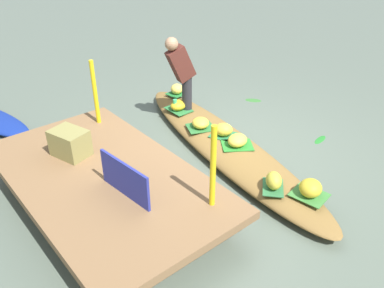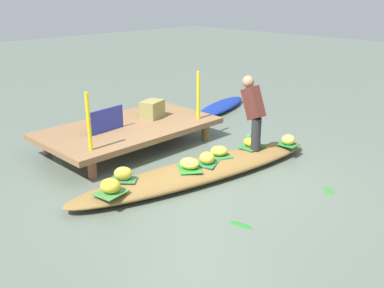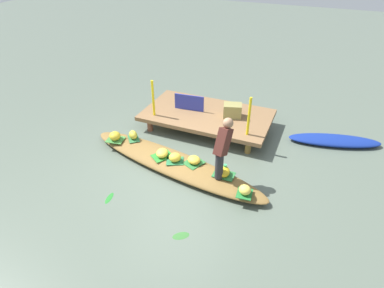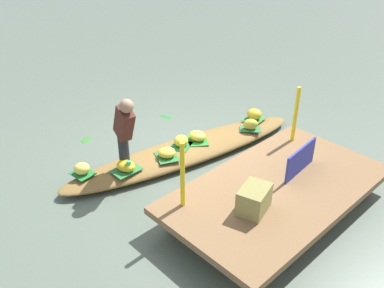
% 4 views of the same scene
% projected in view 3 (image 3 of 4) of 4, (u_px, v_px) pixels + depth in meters
% --- Properties ---
extents(canal_water, '(40.00, 40.00, 0.00)m').
position_uv_depth(canal_water, '(173.00, 167.00, 7.01)').
color(canal_water, '#5A6658').
rests_on(canal_water, ground).
extents(dock_platform, '(3.20, 1.80, 0.41)m').
position_uv_depth(dock_platform, '(207.00, 115.00, 8.25)').
color(dock_platform, olive).
rests_on(dock_platform, ground).
extents(vendor_boat, '(4.48, 1.64, 0.22)m').
position_uv_depth(vendor_boat, '(173.00, 163.00, 6.95)').
color(vendor_boat, olive).
rests_on(vendor_boat, ground).
extents(moored_boat, '(2.21, 1.09, 0.17)m').
position_uv_depth(moored_boat, '(334.00, 140.00, 7.74)').
color(moored_boat, navy).
rests_on(moored_boat, ground).
extents(leaf_mat_0, '(0.44, 0.39, 0.01)m').
position_uv_depth(leaf_mat_0, '(115.00, 140.00, 7.53)').
color(leaf_mat_0, '#3E8039').
rests_on(leaf_mat_0, vendor_boat).
extents(banana_bunch_0, '(0.35, 0.36, 0.20)m').
position_uv_depth(banana_bunch_0, '(115.00, 136.00, 7.47)').
color(banana_bunch_0, gold).
rests_on(banana_bunch_0, vendor_boat).
extents(leaf_mat_1, '(0.42, 0.43, 0.01)m').
position_uv_depth(leaf_mat_1, '(134.00, 138.00, 7.57)').
color(leaf_mat_1, '#31703E').
rests_on(leaf_mat_1, vendor_boat).
extents(banana_bunch_1, '(0.32, 0.31, 0.20)m').
position_uv_depth(banana_bunch_1, '(133.00, 135.00, 7.52)').
color(banana_bunch_1, gold).
rests_on(banana_bunch_1, vendor_boat).
extents(leaf_mat_2, '(0.45, 0.42, 0.01)m').
position_uv_depth(leaf_mat_2, '(175.00, 161.00, 6.82)').
color(leaf_mat_2, '#2A7643').
rests_on(leaf_mat_2, vendor_boat).
extents(banana_bunch_2, '(0.35, 0.34, 0.18)m').
position_uv_depth(banana_bunch_2, '(175.00, 157.00, 6.77)').
color(banana_bunch_2, yellow).
rests_on(banana_bunch_2, vendor_boat).
extents(leaf_mat_3, '(0.31, 0.35, 0.01)m').
position_uv_depth(leaf_mat_3, '(244.00, 193.00, 5.97)').
color(leaf_mat_3, '#237432').
rests_on(leaf_mat_3, vendor_boat).
extents(banana_bunch_3, '(0.31, 0.31, 0.18)m').
position_uv_depth(banana_bunch_3, '(245.00, 190.00, 5.93)').
color(banana_bunch_3, '#F9DA56').
rests_on(banana_bunch_3, vendor_boat).
extents(leaf_mat_4, '(0.43, 0.31, 0.01)m').
position_uv_depth(leaf_mat_4, '(224.00, 175.00, 6.44)').
color(leaf_mat_4, '#2C7539').
rests_on(leaf_mat_4, vendor_boat).
extents(banana_bunch_4, '(0.31, 0.35, 0.16)m').
position_uv_depth(banana_bunch_4, '(224.00, 172.00, 6.40)').
color(banana_bunch_4, gold).
rests_on(banana_bunch_4, vendor_boat).
extents(leaf_mat_5, '(0.46, 0.49, 0.01)m').
position_uv_depth(leaf_mat_5, '(194.00, 163.00, 6.77)').
color(leaf_mat_5, '#2E7235').
rests_on(leaf_mat_5, vendor_boat).
extents(banana_bunch_5, '(0.37, 0.37, 0.15)m').
position_uv_depth(banana_bunch_5, '(194.00, 160.00, 6.73)').
color(banana_bunch_5, yellow).
rests_on(banana_bunch_5, vendor_boat).
extents(leaf_mat_6, '(0.51, 0.53, 0.01)m').
position_uv_depth(leaf_mat_6, '(162.00, 156.00, 6.97)').
color(leaf_mat_6, '#2B852D').
rests_on(leaf_mat_6, vendor_boat).
extents(banana_bunch_6, '(0.32, 0.35, 0.16)m').
position_uv_depth(banana_bunch_6, '(162.00, 153.00, 6.93)').
color(banana_bunch_6, yellow).
rests_on(banana_bunch_6, vendor_boat).
extents(vendor_person, '(0.27, 0.49, 1.22)m').
position_uv_depth(vendor_person, '(223.00, 146.00, 6.06)').
color(vendor_person, '#28282D').
rests_on(vendor_person, vendor_boat).
extents(water_bottle, '(0.07, 0.07, 0.20)m').
position_uv_depth(water_bottle, '(225.00, 169.00, 6.45)').
color(water_bottle, '#40BC70').
rests_on(water_bottle, vendor_boat).
extents(market_banner, '(0.77, 0.10, 0.41)m').
position_uv_depth(market_banner, '(189.00, 103.00, 8.27)').
color(market_banner, '#2A3396').
rests_on(market_banner, dock_platform).
extents(railing_post_west, '(0.06, 0.06, 0.92)m').
position_uv_depth(railing_post_west, '(153.00, 98.00, 7.90)').
color(railing_post_west, yellow).
rests_on(railing_post_west, dock_platform).
extents(railing_post_east, '(0.06, 0.06, 0.92)m').
position_uv_depth(railing_post_east, '(249.00, 117.00, 7.11)').
color(railing_post_east, yellow).
rests_on(railing_post_east, dock_platform).
extents(produce_crate, '(0.51, 0.43, 0.33)m').
position_uv_depth(produce_crate, '(232.00, 110.00, 7.99)').
color(produce_crate, olive).
rests_on(produce_crate, dock_platform).
extents(drifting_plant_0, '(0.16, 0.33, 0.01)m').
position_uv_depth(drifting_plant_0, '(109.00, 198.00, 6.19)').
color(drifting_plant_0, '#257B29').
rests_on(drifting_plant_0, ground).
extents(drifting_plant_1, '(0.33, 0.31, 0.01)m').
position_uv_depth(drifting_plant_1, '(181.00, 236.00, 5.42)').
color(drifting_plant_1, '#387432').
rests_on(drifting_plant_1, ground).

